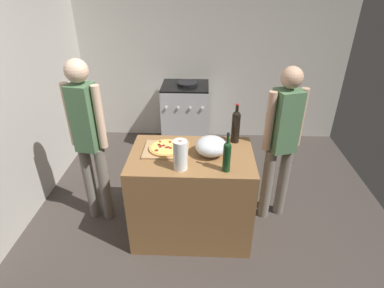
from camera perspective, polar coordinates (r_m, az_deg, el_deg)
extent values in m
cube|color=#3F3833|center=(3.88, 1.25, -7.45)|extent=(4.13, 3.29, 0.02)
cube|color=#BCB7AD|center=(4.62, 1.84, 16.62)|extent=(4.13, 0.10, 2.60)
cube|color=#BCB7AD|center=(3.76, -27.83, 10.37)|extent=(0.10, 3.29, 2.60)
cube|color=olive|center=(2.99, -0.08, -9.25)|extent=(1.10, 0.71, 0.89)
cube|color=tan|center=(2.80, -4.78, -1.07)|extent=(0.40, 0.32, 0.02)
cylinder|color=tan|center=(2.79, -4.79, -0.74)|extent=(0.31, 0.31, 0.02)
cylinder|color=#EAC660|center=(2.78, -4.80, -0.54)|extent=(0.27, 0.27, 0.00)
cylinder|color=maroon|center=(2.77, -4.73, -0.62)|extent=(0.03, 0.03, 0.01)
cylinder|color=maroon|center=(2.85, -4.07, 0.38)|extent=(0.03, 0.03, 0.01)
cylinder|color=maroon|center=(2.80, -5.26, -0.28)|extent=(0.03, 0.03, 0.01)
cylinder|color=maroon|center=(2.77, -4.35, -0.58)|extent=(0.02, 0.02, 0.01)
cylinder|color=maroon|center=(2.80, -5.77, -0.33)|extent=(0.02, 0.02, 0.01)
cylinder|color=maroon|center=(2.78, -5.83, -0.51)|extent=(0.03, 0.03, 0.01)
cylinder|color=maroon|center=(2.87, -5.92, 0.45)|extent=(0.02, 0.02, 0.01)
cylinder|color=maroon|center=(2.81, -6.12, -0.18)|extent=(0.03, 0.03, 0.01)
cylinder|color=maroon|center=(2.73, -6.56, -1.18)|extent=(0.03, 0.03, 0.01)
cylinder|color=maroon|center=(2.82, -6.07, -0.10)|extent=(0.02, 0.02, 0.01)
cylinder|color=maroon|center=(2.75, -3.97, -0.75)|extent=(0.02, 0.02, 0.01)
cylinder|color=#B2B2B7|center=(2.74, 3.50, -1.87)|extent=(0.12, 0.12, 0.01)
ellipsoid|color=silver|center=(2.70, 3.55, -0.39)|extent=(0.28, 0.28, 0.17)
cylinder|color=white|center=(2.48, -2.16, -2.04)|extent=(0.11, 0.11, 0.26)
cylinder|color=#997551|center=(2.48, -2.16, -2.00)|extent=(0.03, 0.03, 0.26)
cylinder|color=black|center=(2.91, 8.03, 2.79)|extent=(0.08, 0.08, 0.27)
sphere|color=black|center=(2.85, 8.21, 5.22)|extent=(0.08, 0.08, 0.08)
cylinder|color=black|center=(2.83, 8.30, 6.36)|extent=(0.03, 0.03, 0.08)
cylinder|color=maroon|center=(2.81, 8.36, 7.17)|extent=(0.03, 0.03, 0.01)
cylinder|color=#143819|center=(2.48, 6.41, -2.69)|extent=(0.06, 0.06, 0.23)
sphere|color=#143819|center=(2.42, 6.56, -0.41)|extent=(0.06, 0.06, 0.06)
cylinder|color=#143819|center=(2.39, 6.64, 0.88)|extent=(0.02, 0.02, 0.09)
cylinder|color=black|center=(2.37, 6.71, 1.91)|extent=(0.02, 0.02, 0.01)
cube|color=#B7B7BC|center=(4.51, -1.20, 5.03)|extent=(0.65, 0.56, 0.92)
cube|color=black|center=(4.34, -1.26, 10.68)|extent=(0.65, 0.56, 0.02)
cylinder|color=silver|center=(4.16, -4.83, 6.64)|extent=(0.04, 0.02, 0.04)
cylinder|color=silver|center=(4.15, -2.60, 6.62)|extent=(0.04, 0.02, 0.04)
cylinder|color=silver|center=(4.14, -0.36, 6.59)|extent=(0.04, 0.02, 0.04)
cylinder|color=silver|center=(4.13, 1.89, 6.55)|extent=(0.04, 0.02, 0.04)
cylinder|color=black|center=(4.33, -0.85, 11.07)|extent=(0.28, 0.28, 0.04)
cylinder|color=slate|center=(3.35, -18.31, -6.77)|extent=(0.11, 0.11, 0.84)
cylinder|color=slate|center=(3.28, -15.81, -7.22)|extent=(0.11, 0.11, 0.84)
cube|color=#4C724C|center=(2.96, -19.12, 4.59)|extent=(0.23, 0.23, 0.63)
cylinder|color=beige|center=(3.03, -21.55, 5.02)|extent=(0.08, 0.08, 0.60)
cylinder|color=beige|center=(2.88, -16.67, 4.69)|extent=(0.08, 0.08, 0.60)
sphere|color=beige|center=(2.82, -20.56, 12.55)|extent=(0.20, 0.20, 0.20)
cylinder|color=slate|center=(3.36, 16.38, -6.66)|extent=(0.11, 0.11, 0.80)
cylinder|color=slate|center=(3.28, 13.63, -7.25)|extent=(0.11, 0.11, 0.80)
cube|color=#4C724C|center=(2.98, 16.74, 4.05)|extent=(0.28, 0.26, 0.60)
cylinder|color=tan|center=(3.05, 19.33, 4.58)|extent=(0.08, 0.08, 0.57)
cylinder|color=tan|center=(2.89, 14.10, 4.01)|extent=(0.08, 0.08, 0.57)
sphere|color=tan|center=(2.83, 17.94, 11.60)|extent=(0.19, 0.19, 0.19)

